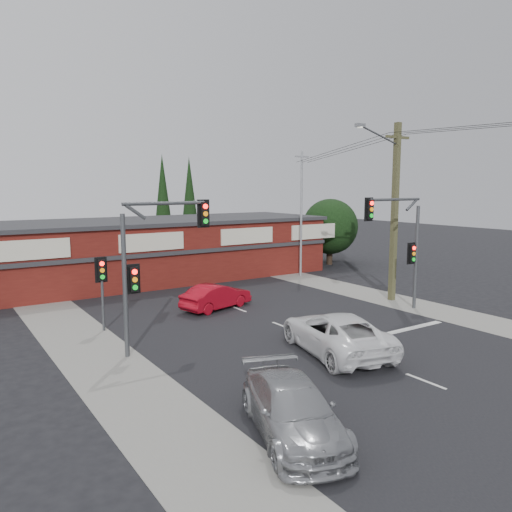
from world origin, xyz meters
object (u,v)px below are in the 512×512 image
white_suv (336,333)px  red_sedan (216,296)px  silver_suv (293,409)px  shop_building (144,250)px  utility_pole (393,206)px

white_suv → red_sedan: white_suv is taller
silver_suv → shop_building: bearing=97.9°
silver_suv → shop_building: size_ratio=0.18×
red_sedan → shop_building: size_ratio=0.15×
utility_pole → red_sedan: bearing=157.9°
red_sedan → shop_building: 10.32m
silver_suv → red_sedan: bearing=88.9°
white_suv → utility_pole: size_ratio=0.57×
red_sedan → silver_suv: bearing=143.4°
white_suv → shop_building: shop_building is taller
white_suv → utility_pole: (8.86, 5.04, 4.60)m
utility_pole → white_suv: bearing=-150.4°
silver_suv → red_sedan: size_ratio=1.19×
white_suv → shop_building: 19.09m
red_sedan → shop_building: bearing=-15.3°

